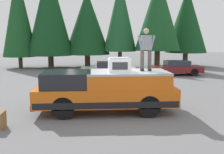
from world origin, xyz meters
TOP-DOWN VIEW (x-y plane):
  - ground_plane at (0.00, 0.00)m, footprint 90.00×90.00m
  - pickup_truck at (0.22, 0.77)m, footprint 2.01×5.54m
  - compressor_unit at (0.07, 0.25)m, footprint 0.65×0.84m
  - person_on_truck_bed at (0.30, -0.85)m, footprint 0.29×0.72m
  - parked_car_maroon at (10.86, -5.37)m, footprint 1.64×4.10m
  - parked_car_silver at (10.25, 0.07)m, footprint 1.64×4.10m
  - conifer_far_left at (17.91, -8.54)m, footprint 4.30×4.30m
  - conifer_left at (15.70, -4.99)m, footprint 4.39×4.39m
  - conifer_center_left at (17.04, -1.50)m, footprint 3.29×3.29m
  - conifer_center_right at (17.92, 1.77)m, footprint 4.59×4.59m
  - conifer_right at (17.27, 5.41)m, footprint 4.51×4.51m
  - conifer_far_right at (17.22, 8.38)m, footprint 3.28×3.28m

SIDE VIEW (x-z plane):
  - ground_plane at x=0.00m, z-range 0.00..0.00m
  - parked_car_maroon at x=10.86m, z-range 0.00..1.16m
  - parked_car_silver at x=10.25m, z-range 0.00..1.16m
  - pickup_truck at x=0.22m, z-range 0.05..1.70m
  - compressor_unit at x=0.07m, z-range 1.65..2.21m
  - person_on_truck_bed at x=0.30m, z-range 1.71..3.40m
  - conifer_center_right at x=17.92m, z-range 0.63..8.35m
  - conifer_far_left at x=17.91m, z-range 0.70..8.88m
  - conifer_center_left at x=17.04m, z-range 0.80..9.64m
  - conifer_left at x=15.70m, z-range 0.87..9.70m
  - conifer_far_right at x=17.22m, z-range 0.56..10.04m
  - conifer_right at x=17.27m, z-range 0.61..10.56m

